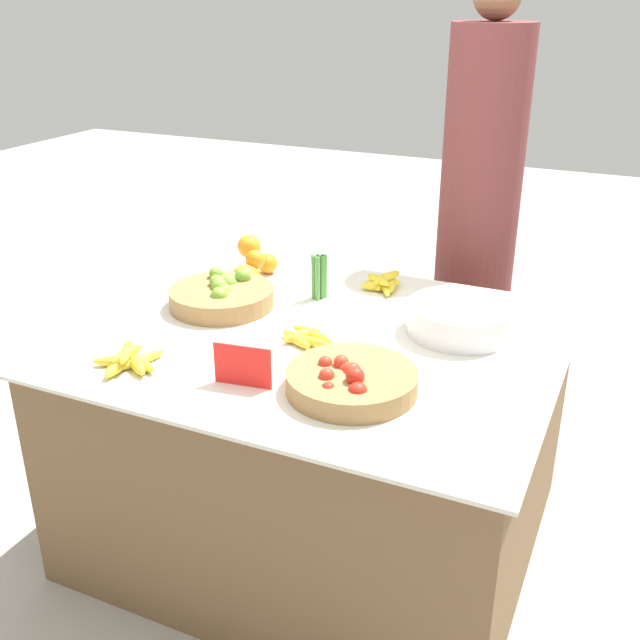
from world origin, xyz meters
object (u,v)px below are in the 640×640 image
lime_bowl (222,296)px  tomato_basket (351,381)px  metal_bowl (461,319)px  vendor_person (477,232)px  price_sign (243,366)px

lime_bowl → tomato_basket: (0.60, -0.35, -0.00)m
metal_bowl → vendor_person: (-0.14, 0.74, 0.04)m
lime_bowl → tomato_basket: size_ratio=1.00×
tomato_basket → metal_bowl: (0.16, 0.47, 0.01)m
price_sign → vendor_person: 1.33m
metal_bowl → tomato_basket: bearing=-108.6°
lime_bowl → metal_bowl: (0.76, 0.12, 0.01)m
metal_bowl → vendor_person: size_ratio=0.19×
lime_bowl → metal_bowl: size_ratio=1.05×
tomato_basket → metal_bowl: size_ratio=1.06×
tomato_basket → metal_bowl: 0.50m
tomato_basket → metal_bowl: tomato_basket is taller
tomato_basket → price_sign: price_sign is taller
price_sign → vendor_person: vendor_person is taller
price_sign → vendor_person: (0.29, 1.30, 0.03)m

